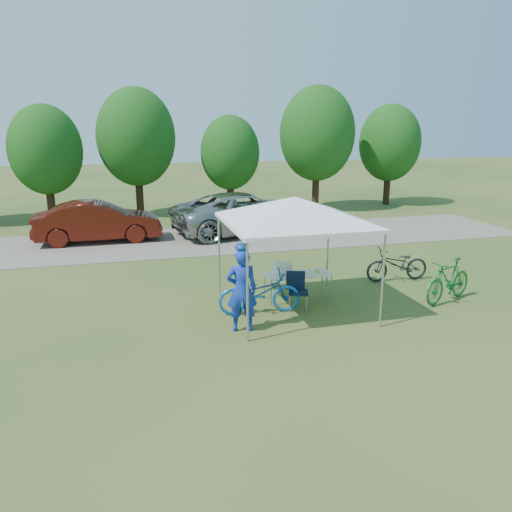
{
  "coord_description": "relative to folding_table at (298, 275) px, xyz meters",
  "views": [
    {
      "loc": [
        -3.78,
        -10.69,
        4.29
      ],
      "look_at": [
        -0.39,
        2.0,
        0.85
      ],
      "focal_mm": 35.0,
      "sensor_mm": 36.0,
      "label": 1
    }
  ],
  "objects": [
    {
      "name": "ground",
      "position": [
        -0.35,
        -0.64,
        -0.64
      ],
      "size": [
        100.0,
        100.0,
        0.0
      ],
      "primitive_type": "plane",
      "color": "#2D5119",
      "rests_on": "ground"
    },
    {
      "name": "gravel_strip",
      "position": [
        -0.35,
        7.36,
        -0.63
      ],
      "size": [
        24.0,
        5.0,
        0.02
      ],
      "primitive_type": "cube",
      "color": "gray",
      "rests_on": "ground"
    },
    {
      "name": "canopy",
      "position": [
        -0.35,
        -0.64,
        2.01
      ],
      "size": [
        4.53,
        4.53,
        3.0
      ],
      "color": "#A5A5AA",
      "rests_on": "ground"
    },
    {
      "name": "treeline",
      "position": [
        -0.64,
        13.4,
        2.89
      ],
      "size": [
        24.89,
        4.28,
        6.3
      ],
      "color": "#382314",
      "rests_on": "ground"
    },
    {
      "name": "folding_table",
      "position": [
        0.0,
        0.0,
        0.0
      ],
      "size": [
        1.67,
        0.7,
        0.69
      ],
      "color": "white",
      "rests_on": "ground"
    },
    {
      "name": "folding_chair",
      "position": [
        -0.22,
        -0.55,
        -0.12
      ],
      "size": [
        0.58,
        0.6,
        0.9
      ],
      "rotation": [
        0.0,
        0.0,
        -0.33
      ],
      "color": "black",
      "rests_on": "ground"
    },
    {
      "name": "cooler",
      "position": [
        -0.41,
        0.0,
        0.2
      ],
      "size": [
        0.44,
        0.3,
        0.31
      ],
      "color": "white",
      "rests_on": "folding_table"
    },
    {
      "name": "ice_cream_cup",
      "position": [
        0.5,
        -0.05,
        0.08
      ],
      "size": [
        0.09,
        0.09,
        0.07
      ],
      "primitive_type": "cylinder",
      "color": "gold",
      "rests_on": "folding_table"
    },
    {
      "name": "cyclist",
      "position": [
        -1.82,
        -1.55,
        0.27
      ],
      "size": [
        0.72,
        0.52,
        1.82
      ],
      "primitive_type": "imported",
      "rotation": [
        0.0,
        0.0,
        3.01
      ],
      "color": "#1531AE",
      "rests_on": "ground"
    },
    {
      "name": "bike_blue",
      "position": [
        -1.19,
        -0.66,
        -0.14
      ],
      "size": [
        1.97,
        0.81,
        1.01
      ],
      "primitive_type": "imported",
      "rotation": [
        0.0,
        0.0,
        1.5
      ],
      "color": "blue",
      "rests_on": "ground"
    },
    {
      "name": "bike_green",
      "position": [
        3.6,
        -1.09,
        -0.1
      ],
      "size": [
        1.88,
        1.18,
        1.1
      ],
      "primitive_type": "imported",
      "rotation": [
        0.0,
        0.0,
        -1.18
      ],
      "color": "#18702B",
      "rests_on": "ground"
    },
    {
      "name": "bike_dark",
      "position": [
        3.27,
        0.78,
        -0.16
      ],
      "size": [
        1.87,
        0.73,
        0.97
      ],
      "primitive_type": "imported",
      "rotation": [
        0.0,
        0.0,
        -1.62
      ],
      "color": "black",
      "rests_on": "ground"
    },
    {
      "name": "minivan",
      "position": [
        0.65,
        8.19,
        0.21
      ],
      "size": [
        6.39,
        3.87,
        1.66
      ],
      "primitive_type": "imported",
      "rotation": [
        0.0,
        0.0,
        1.77
      ],
      "color": "#A6A7A2",
      "rests_on": "gravel_strip"
    },
    {
      "name": "sedan",
      "position": [
        -5.11,
        8.12,
        0.14
      ],
      "size": [
        4.69,
        1.75,
        1.53
      ],
      "primitive_type": "imported",
      "rotation": [
        0.0,
        0.0,
        1.6
      ],
      "color": "#54150E",
      "rests_on": "gravel_strip"
    }
  ]
}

